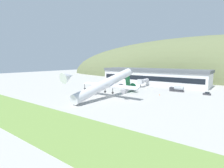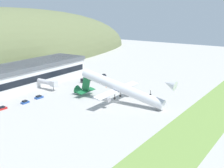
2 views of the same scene
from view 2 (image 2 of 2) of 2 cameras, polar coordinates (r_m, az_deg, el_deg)
ground_plane at (r=143.44m, az=0.68°, el=-3.26°), size 445.91×445.91×0.00m
grass_strip_foreground at (r=127.39m, az=16.53°, el=-6.19°), size 401.32×19.55×0.08m
terminal_building at (r=177.19m, az=-15.73°, el=1.88°), size 80.29×21.76×11.90m
jetway_0 at (r=165.56m, az=-11.59°, el=0.29°), size 3.38×12.71×5.43m
cargo_airplane at (r=140.66m, az=1.39°, el=-0.79°), size 33.22×52.56×15.40m
service_car_0 at (r=152.35m, az=-13.23°, el=-2.36°), size 4.29×2.08×1.44m
service_car_1 at (r=146.41m, az=-15.63°, el=-3.21°), size 3.82×1.90×1.41m
service_car_2 at (r=192.57m, az=-1.53°, el=1.54°), size 3.87×1.84×1.62m
service_car_3 at (r=140.89m, az=-19.44°, el=-4.20°), size 4.07×1.79×1.41m
fuel_truck at (r=180.58m, az=-4.69°, el=0.91°), size 7.97×2.52×3.28m
traffic_cone_0 at (r=168.24m, az=-1.08°, el=-0.49°), size 0.52×0.52×0.58m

